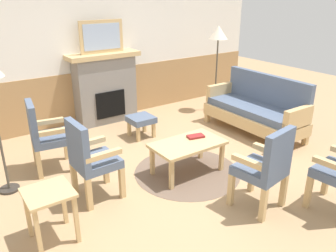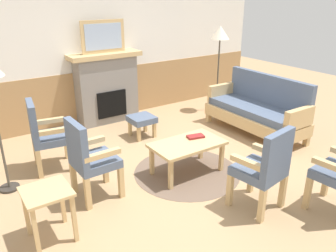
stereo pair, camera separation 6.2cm
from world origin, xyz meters
TOP-DOWN VIEW (x-y plane):
  - ground_plane at (0.00, 0.00)m, footprint 14.00×14.00m
  - wall_back at (0.00, 2.60)m, footprint 7.20×0.14m
  - fireplace at (0.00, 2.35)m, footprint 1.30×0.44m
  - framed_picture at (0.00, 2.35)m, footprint 0.80×0.04m
  - couch at (1.88, 0.40)m, footprint 0.70×1.80m
  - coffee_table at (0.03, -0.06)m, footprint 0.96×0.56m
  - round_rug at (0.03, -0.06)m, footprint 1.43×1.43m
  - book_on_table at (0.23, 0.02)m, footprint 0.25×0.18m
  - footstool at (0.15, 1.35)m, footprint 0.40×0.40m
  - armchair_near_fireplace at (-1.26, 0.11)m, footprint 0.49×0.49m
  - armchair_by_window_left at (-1.48, 1.10)m, footprint 0.55×0.55m
  - armchair_front_left at (0.23, -1.18)m, footprint 0.55×0.55m
  - side_table at (-1.87, -0.35)m, footprint 0.44×0.44m
  - floor_lamp_by_couch at (2.12, 1.68)m, footprint 0.36×0.36m

SIDE VIEW (x-z plane):
  - ground_plane at x=0.00m, z-range 0.00..0.00m
  - round_rug at x=0.03m, z-range 0.00..0.01m
  - footstool at x=0.15m, z-range 0.10..0.46m
  - coffee_table at x=0.03m, z-range 0.17..0.61m
  - couch at x=1.88m, z-range -0.09..0.89m
  - side_table at x=-1.87m, z-range 0.16..0.71m
  - book_on_table at x=0.23m, z-range 0.44..0.47m
  - armchair_near_fireplace at x=-1.26m, z-range 0.05..1.03m
  - armchair_by_window_left at x=-1.48m, z-range 0.05..1.03m
  - armchair_front_left at x=0.23m, z-range 0.05..1.03m
  - fireplace at x=0.00m, z-range 0.01..1.29m
  - wall_back at x=0.00m, z-range -0.04..2.66m
  - floor_lamp_by_couch at x=2.12m, z-range 0.61..2.29m
  - framed_picture at x=0.00m, z-range 1.28..1.84m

